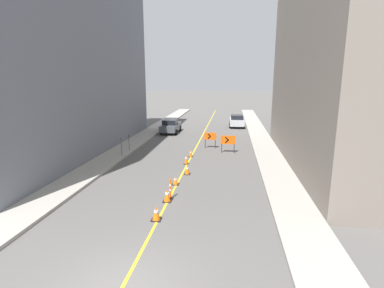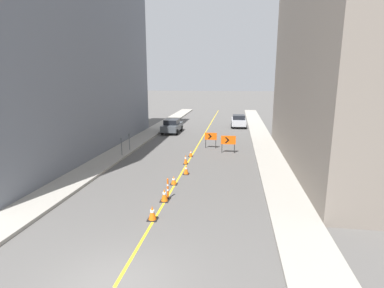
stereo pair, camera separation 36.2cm
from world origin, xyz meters
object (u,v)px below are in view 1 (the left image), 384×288
at_px(arrow_barricade_secondary, 228,141).
at_px(parked_car_curb_mid, 237,121).
at_px(traffic_cone_fourth, 187,170).
at_px(arrow_barricade_primary, 210,137).
at_px(parking_meter_near_curb, 121,143).
at_px(parking_meter_far_curb, 129,139).
at_px(traffic_cone_nearest, 156,213).
at_px(traffic_cone_fifth, 186,159).
at_px(traffic_cone_farthest, 191,153).
at_px(parked_car_curb_near, 171,126).
at_px(traffic_cone_second, 167,195).
at_px(delineator_post_front, 170,190).
at_px(traffic_cone_third, 175,180).

relative_size(arrow_barricade_secondary, parked_car_curb_mid, 0.34).
height_order(traffic_cone_fourth, arrow_barricade_primary, arrow_barricade_primary).
height_order(parking_meter_near_curb, parking_meter_far_curb, parking_meter_near_curb).
distance_m(traffic_cone_nearest, traffic_cone_fifth, 9.07).
xyz_separation_m(traffic_cone_fifth, traffic_cone_farthest, (0.05, 2.21, -0.08)).
bearing_deg(parking_meter_far_curb, parked_car_curb_mid, 58.39).
relative_size(parked_car_curb_near, parking_meter_near_curb, 2.96).
relative_size(traffic_cone_second, traffic_cone_fourth, 1.07).
relative_size(traffic_cone_fourth, traffic_cone_fifth, 0.89).
xyz_separation_m(traffic_cone_nearest, parked_car_curb_mid, (3.94, 27.40, 0.47)).
relative_size(traffic_cone_farthest, arrow_barricade_secondary, 0.38).
xyz_separation_m(traffic_cone_second, delineator_post_front, (0.09, 0.38, 0.13)).
height_order(delineator_post_front, arrow_barricade_primary, arrow_barricade_primary).
bearing_deg(parking_meter_far_curb, parked_car_curb_near, 80.29).
xyz_separation_m(traffic_cone_nearest, parking_meter_near_curb, (-5.45, 10.33, 0.87)).
distance_m(traffic_cone_fifth, delineator_post_front, 6.58).
relative_size(traffic_cone_second, delineator_post_front, 0.62).
distance_m(traffic_cone_nearest, traffic_cone_fourth, 6.72).
height_order(traffic_cone_nearest, traffic_cone_fifth, traffic_cone_fifth).
xyz_separation_m(traffic_cone_second, parking_meter_far_curb, (-5.50, 10.03, 0.83)).
bearing_deg(traffic_cone_fourth, traffic_cone_third, -101.47).
bearing_deg(parked_car_curb_near, parking_meter_near_curb, -97.46).
height_order(arrow_barricade_primary, parked_car_curb_near, parked_car_curb_near).
bearing_deg(traffic_cone_third, parked_car_curb_mid, 80.16).
xyz_separation_m(traffic_cone_third, traffic_cone_fifth, (-0.02, 4.40, 0.11)).
height_order(traffic_cone_nearest, parked_car_curb_mid, parked_car_curb_mid).
bearing_deg(traffic_cone_fourth, delineator_post_front, -93.71).
bearing_deg(traffic_cone_farthest, traffic_cone_third, -90.26).
xyz_separation_m(delineator_post_front, arrow_barricade_primary, (1.23, 12.07, 0.55)).
relative_size(traffic_cone_nearest, parked_car_curb_near, 0.15).
relative_size(arrow_barricade_secondary, parking_meter_near_curb, 1.02).
bearing_deg(arrow_barricade_secondary, traffic_cone_second, -107.85).
bearing_deg(parking_meter_near_curb, traffic_cone_nearest, -62.20).
distance_m(traffic_cone_second, traffic_cone_fifth, 6.96).
bearing_deg(arrow_barricade_primary, traffic_cone_farthest, -111.54).
distance_m(traffic_cone_nearest, parking_meter_far_curb, 13.34).
relative_size(traffic_cone_third, traffic_cone_fifth, 0.70).
bearing_deg(parked_car_curb_mid, delineator_post_front, -99.84).
height_order(traffic_cone_nearest, traffic_cone_fourth, traffic_cone_nearest).
distance_m(parked_car_curb_near, parking_meter_far_curb, 9.88).
relative_size(traffic_cone_nearest, arrow_barricade_secondary, 0.44).
xyz_separation_m(traffic_cone_nearest, traffic_cone_fifth, (-0.01, 9.07, 0.03)).
distance_m(traffic_cone_fourth, delineator_post_front, 4.23).
relative_size(traffic_cone_third, parked_car_curb_near, 0.12).
bearing_deg(delineator_post_front, traffic_cone_third, 93.71).
bearing_deg(delineator_post_front, traffic_cone_second, -103.82).
relative_size(traffic_cone_third, parked_car_curb_mid, 0.12).
relative_size(traffic_cone_second, arrow_barricade_secondary, 0.47).
relative_size(traffic_cone_fifth, traffic_cone_farthest, 1.29).
distance_m(traffic_cone_second, arrow_barricade_primary, 12.54).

